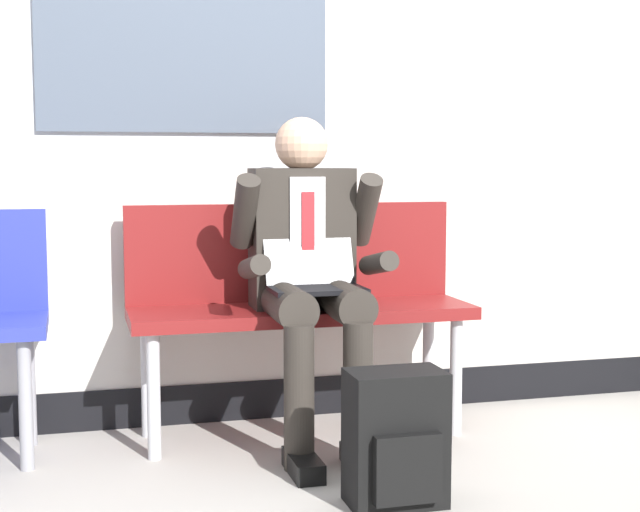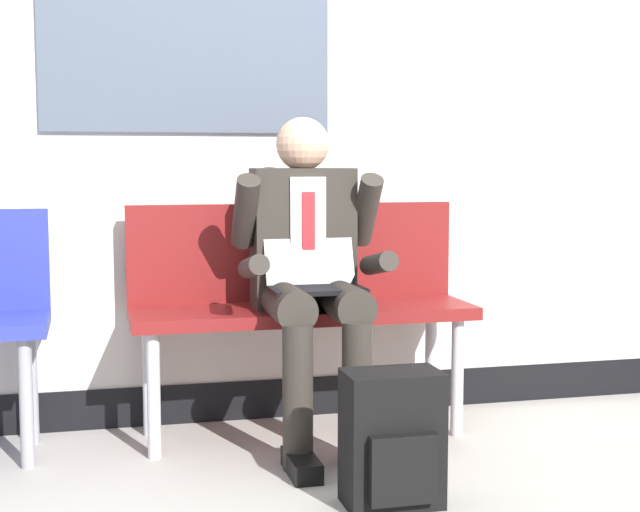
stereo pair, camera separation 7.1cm
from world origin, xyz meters
TOP-DOWN VIEW (x-y plane):
  - ground_plane at (0.00, 0.00)m, footprint 18.00×18.00m
  - station_wall at (-0.01, 0.55)m, footprint 6.83×0.16m
  - bench_with_person at (-0.04, 0.28)m, footprint 1.37×0.42m
  - person_seated at (-0.04, 0.07)m, footprint 0.57×0.70m
  - backpack at (0.07, -0.61)m, footprint 0.31×0.23m

SIDE VIEW (x-z plane):
  - ground_plane at x=0.00m, z-range 0.00..0.00m
  - backpack at x=0.07m, z-range 0.00..0.43m
  - bench_with_person at x=-0.04m, z-range 0.10..1.04m
  - person_seated at x=-0.04m, z-range 0.05..1.33m
  - station_wall at x=-0.01m, z-range -0.01..2.91m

